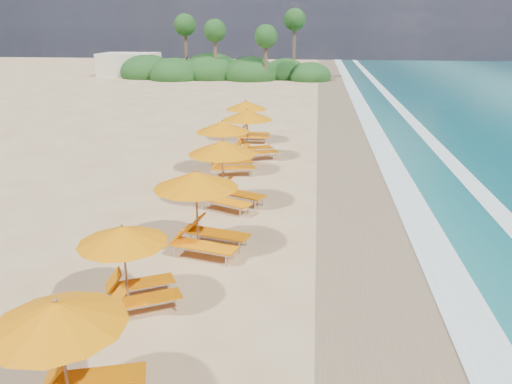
# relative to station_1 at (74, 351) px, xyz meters

# --- Properties ---
(ground) EXTENTS (160.00, 160.00, 0.00)m
(ground) POSITION_rel_station_1_xyz_m (2.00, 8.75, -1.28)
(ground) COLOR #D4B47C
(ground) RESTS_ON ground
(wet_sand) EXTENTS (4.00, 160.00, 0.01)m
(wet_sand) POSITION_rel_station_1_xyz_m (6.00, 8.75, -1.28)
(wet_sand) COLOR #8E7A54
(wet_sand) RESTS_ON ground
(surf_foam) EXTENTS (4.00, 160.00, 0.01)m
(surf_foam) POSITION_rel_station_1_xyz_m (8.70, 8.75, -1.26)
(surf_foam) COLOR white
(surf_foam) RESTS_ON ground
(station_1) EXTENTS (2.89, 2.81, 2.29)m
(station_1) POSITION_rel_station_1_xyz_m (0.00, 0.00, 0.00)
(station_1) COLOR olive
(station_1) RESTS_ON ground
(station_2) EXTENTS (2.82, 2.82, 2.13)m
(station_2) POSITION_rel_station_1_xyz_m (-0.29, 3.52, -0.09)
(station_2) COLOR olive
(station_2) RESTS_ON ground
(station_3) EXTENTS (3.09, 2.98, 2.50)m
(station_3) POSITION_rel_station_1_xyz_m (0.70, 6.69, 0.12)
(station_3) COLOR olive
(station_3) RESTS_ON ground
(station_4) EXTENTS (3.33, 3.31, 2.53)m
(station_4) POSITION_rel_station_1_xyz_m (0.74, 10.52, 0.13)
(station_4) COLOR olive
(station_4) RESTS_ON ground
(station_5) EXTENTS (2.97, 2.85, 2.43)m
(station_5) POSITION_rel_station_1_xyz_m (-0.00, 14.80, 0.08)
(station_5) COLOR olive
(station_5) RESTS_ON ground
(station_6) EXTENTS (3.27, 3.24, 2.50)m
(station_6) POSITION_rel_station_1_xyz_m (0.72, 17.53, 0.12)
(station_6) COLOR olive
(station_6) RESTS_ON ground
(station_7) EXTENTS (2.62, 2.44, 2.37)m
(station_7) POSITION_rel_station_1_xyz_m (0.15, 21.19, 0.05)
(station_7) COLOR olive
(station_7) RESTS_ON ground
(treeline) EXTENTS (25.80, 8.80, 9.74)m
(treeline) POSITION_rel_station_1_xyz_m (-7.93, 54.27, -0.29)
(treeline) COLOR #163D14
(treeline) RESTS_ON ground
(beach_building) EXTENTS (7.00, 5.00, 2.80)m
(beach_building) POSITION_rel_station_1_xyz_m (-20.00, 56.75, 0.12)
(beach_building) COLOR beige
(beach_building) RESTS_ON ground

